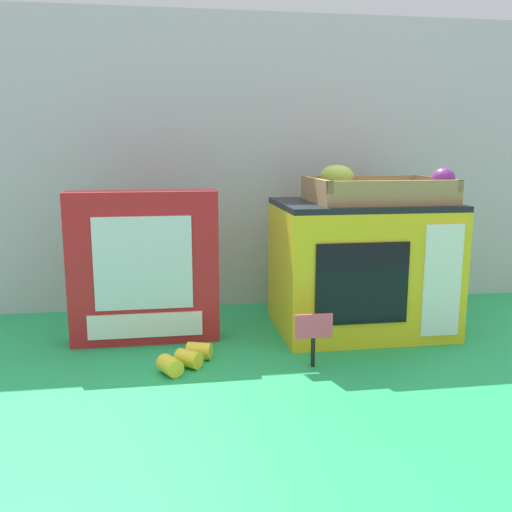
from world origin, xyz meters
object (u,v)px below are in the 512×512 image
Objects in this scene: loose_toy_banana at (186,358)px; cookie_set_box at (144,268)px; toy_microwave at (360,266)px; food_groups_crate at (376,191)px; price_sign at (314,332)px.

cookie_set_box is at bearing 116.01° from loose_toy_banana.
toy_microwave is 3.10× the size of loose_toy_banana.
food_groups_crate is (0.03, -0.01, 0.16)m from toy_microwave.
loose_toy_banana is at bearing 171.23° from price_sign.
food_groups_crate is 0.51m from cookie_set_box.
food_groups_crate reaches higher than cookie_set_box.
loose_toy_banana is (-0.41, -0.16, -0.29)m from food_groups_crate.
toy_microwave is at bearing 23.73° from loose_toy_banana.
toy_microwave is 0.17m from food_groups_crate.
price_sign is 0.24m from loose_toy_banana.
toy_microwave is at bearing 1.68° from cookie_set_box.
loose_toy_banana is at bearing -156.27° from toy_microwave.
loose_toy_banana is at bearing -158.36° from food_groups_crate.
price_sign reaches higher than loose_toy_banana.
price_sign is (0.31, -0.19, -0.09)m from cookie_set_box.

